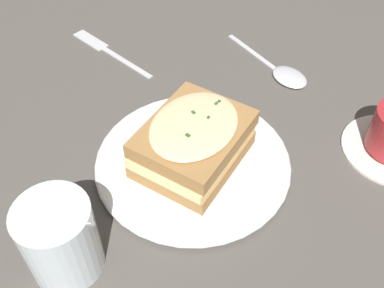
# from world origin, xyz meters

# --- Properties ---
(ground_plane) EXTENTS (2.40, 2.40, 0.00)m
(ground_plane) POSITION_xyz_m (0.00, 0.00, 0.00)
(ground_plane) COLOR #514C47
(dinner_plate) EXTENTS (0.26, 0.26, 0.01)m
(dinner_plate) POSITION_xyz_m (0.01, 0.00, 0.01)
(dinner_plate) COLOR white
(dinner_plate) RESTS_ON ground_plane
(sandwich) EXTENTS (0.16, 0.14, 0.07)m
(sandwich) POSITION_xyz_m (0.01, -0.00, 0.05)
(sandwich) COLOR #A37542
(sandwich) RESTS_ON dinner_plate
(water_glass) EXTENTS (0.08, 0.08, 0.10)m
(water_glass) POSITION_xyz_m (-0.19, 0.01, 0.05)
(water_glass) COLOR silver
(water_glass) RESTS_ON ground_plane
(fork) EXTENTS (0.02, 0.19, 0.00)m
(fork) POSITION_xyz_m (0.11, 0.29, 0.00)
(fork) COLOR silver
(fork) RESTS_ON ground_plane
(spoon) EXTENTS (0.07, 0.18, 0.01)m
(spoon) POSITION_xyz_m (0.25, 0.01, 0.00)
(spoon) COLOR silver
(spoon) RESTS_ON ground_plane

